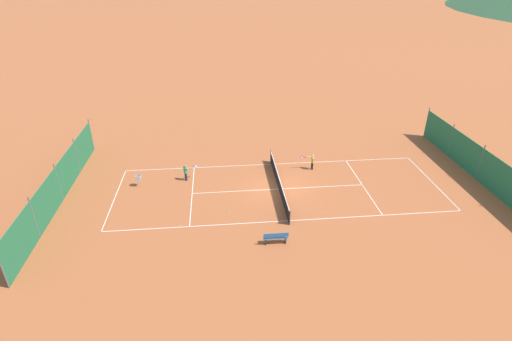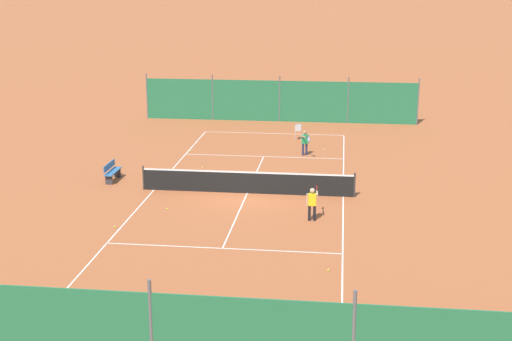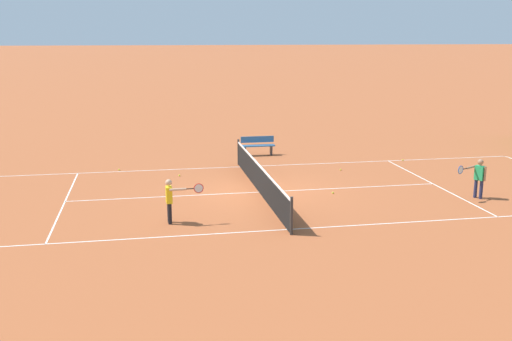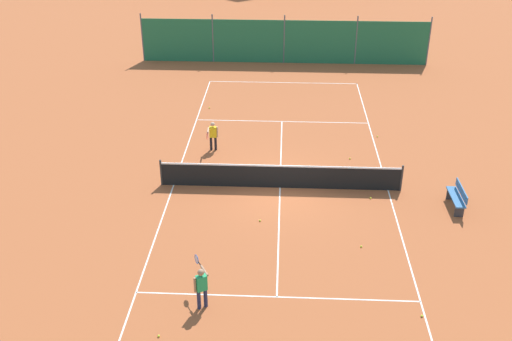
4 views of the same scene
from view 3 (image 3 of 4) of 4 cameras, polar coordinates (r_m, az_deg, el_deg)
ground_plane at (r=20.49m, az=0.31°, el=-2.08°), size 600.00×600.00×0.00m
court_line_markings at (r=20.49m, az=0.31°, el=-2.07°), size 8.25×23.85×0.01m
tennis_net at (r=20.37m, az=0.32°, el=-0.72°), size 9.18×0.08×1.06m
player_near_baseline at (r=17.14m, az=-8.13°, el=-2.59°), size 0.44×1.07×1.29m
player_near_service at (r=20.85m, az=20.43°, el=-0.47°), size 0.51×1.10×1.31m
tennis_ball_by_net_left at (r=26.34m, az=13.82°, el=0.98°), size 0.07×0.07×0.07m
tennis_ball_alley_right at (r=23.96m, az=8.05°, el=0.07°), size 0.07×0.07×0.07m
tennis_ball_by_net_right at (r=20.45m, az=7.34°, el=-2.12°), size 0.07×0.07×0.07m
tennis_ball_far_corner at (r=24.35m, az=-12.91°, el=0.08°), size 0.07×0.07×0.07m
tennis_ball_mid_court at (r=23.81m, az=0.37°, el=0.12°), size 0.07×0.07×0.07m
tennis_ball_alley_left at (r=22.96m, az=-7.31°, el=-0.46°), size 0.07×0.07×0.07m
courtside_bench at (r=26.69m, az=0.17°, el=2.42°), size 0.36×1.50×0.84m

